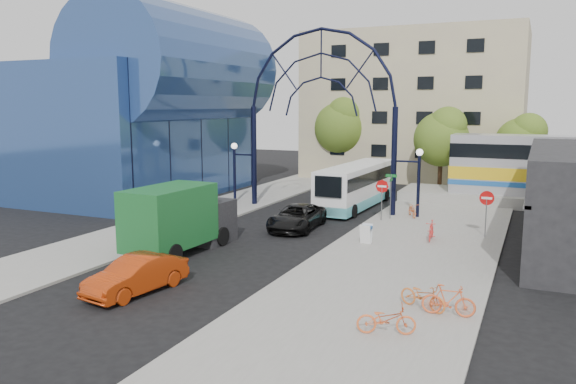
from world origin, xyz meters
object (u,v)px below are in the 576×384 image
at_px(tree_north_a, 443,136).
at_px(tree_north_b, 342,125).
at_px(stop_sign, 382,190).
at_px(sandwich_board, 366,231).
at_px(do_not_enter_sign, 487,203).
at_px(tree_north_c, 523,141).
at_px(black_suv, 297,217).
at_px(bike_far_c, 386,319).
at_px(red_sedan, 136,275).
at_px(street_name_sign, 391,187).
at_px(bike_far_b, 449,300).
at_px(bike_far_a, 423,296).
at_px(green_truck, 181,218).
at_px(bike_near_b, 431,231).
at_px(bike_near_a, 412,210).
at_px(city_bus, 357,185).
at_px(gateway_arch, 321,83).

xyz_separation_m(tree_north_a, tree_north_b, (-10.00, 4.00, 0.66)).
distance_m(stop_sign, sandwich_board, 6.20).
bearing_deg(do_not_enter_sign, sandwich_board, -143.32).
height_order(tree_north_c, black_suv, tree_north_c).
bearing_deg(tree_north_a, bike_far_c, -83.89).
height_order(tree_north_c, red_sedan, tree_north_c).
distance_m(do_not_enter_sign, red_sedan, 18.56).
bearing_deg(tree_north_a, black_suv, -106.44).
relative_size(sandwich_board, bike_far_c, 0.54).
distance_m(street_name_sign, bike_far_b, 16.24).
bearing_deg(bike_far_a, black_suv, 65.86).
bearing_deg(green_truck, red_sedan, -68.78).
height_order(tree_north_b, bike_near_b, tree_north_b).
relative_size(red_sedan, bike_near_a, 2.59).
bearing_deg(tree_north_a, city_bus, -114.34).
bearing_deg(red_sedan, do_not_enter_sign, 61.13).
relative_size(stop_sign, bike_far_b, 1.41).
relative_size(city_bus, bike_far_b, 6.15).
bearing_deg(green_truck, stop_sign, 58.98).
distance_m(tree_north_b, green_truck, 29.02).
height_order(tree_north_b, bike_far_c, tree_north_b).
bearing_deg(tree_north_a, do_not_enter_sign, -72.97).
bearing_deg(bike_far_c, tree_north_a, -12.76).
bearing_deg(black_suv, bike_near_a, 42.61).
xyz_separation_m(tree_north_a, bike_near_b, (2.39, -17.93, -3.97)).
bearing_deg(tree_north_a, green_truck, -108.83).
distance_m(bike_far_b, bike_far_c, 2.80).
height_order(gateway_arch, bike_far_c, gateway_arch).
xyz_separation_m(sandwich_board, bike_far_c, (3.82, -10.85, -0.14)).
distance_m(do_not_enter_sign, green_truck, 15.98).
bearing_deg(city_bus, bike_far_a, -64.43).
relative_size(street_name_sign, bike_far_c, 1.54).
height_order(do_not_enter_sign, sandwich_board, do_not_enter_sign).
xyz_separation_m(do_not_enter_sign, tree_north_c, (1.12, 17.93, 2.30)).
relative_size(bike_far_a, bike_far_c, 1.00).
bearing_deg(tree_north_c, bike_far_a, -93.96).
distance_m(green_truck, bike_far_b, 13.80).
distance_m(tree_north_a, bike_far_a, 28.73).
xyz_separation_m(stop_sign, bike_near_a, (1.50, 1.87, -1.44)).
bearing_deg(black_suv, bike_far_a, -52.51).
distance_m(bike_far_a, bike_far_c, 2.69).
height_order(street_name_sign, bike_far_c, street_name_sign).
bearing_deg(do_not_enter_sign, black_suv, -169.27).
xyz_separation_m(tree_north_c, bike_far_b, (-1.19, -30.45, -3.62)).
relative_size(street_name_sign, green_truck, 0.42).
xyz_separation_m(gateway_arch, street_name_sign, (5.20, -1.40, -6.43)).
xyz_separation_m(tree_north_a, green_truck, (-8.44, -24.75, -2.96)).
height_order(sandwich_board, black_suv, black_suv).
height_order(stop_sign, bike_far_a, stop_sign).
relative_size(sandwich_board, city_bus, 0.09).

